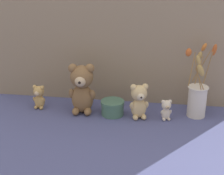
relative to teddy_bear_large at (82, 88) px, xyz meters
The scene contains 8 objects.
ground_plane 0.18m from the teddy_bear_large, ahead, with size 4.00×4.00×0.00m, color #4C5184.
backdrop_wall 0.33m from the teddy_bear_large, 50.39° to the left, with size 1.24×0.02×0.74m.
teddy_bear_large is the anchor object (origin of this frame).
teddy_bear_medium 0.26m from the teddy_bear_large, ahead, with size 0.09×0.08×0.16m.
teddy_bear_small 0.22m from the teddy_bear_large, behind, with size 0.06×0.06×0.12m.
teddy_bear_tiny 0.39m from the teddy_bear_large, ahead, with size 0.05×0.05×0.09m.
flower_vase 0.52m from the teddy_bear_large, ahead, with size 0.14×0.17×0.33m.
decorative_tin_tall 0.17m from the teddy_bear_large, ahead, with size 0.11×0.11×0.07m.
Camera 1 is at (0.21, -1.40, 0.69)m, focal length 55.00 mm.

